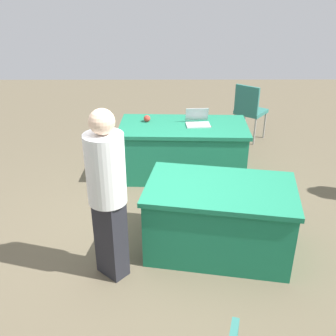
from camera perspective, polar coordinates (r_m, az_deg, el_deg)
The scene contains 8 objects.
ground_plane at distance 4.26m, azimuth -1.99°, elevation -11.44°, with size 14.40×14.40×0.00m, color brown.
table_foreground at distance 5.55m, azimuth 2.18°, elevation 2.65°, with size 1.77×0.94×0.74m.
table_back_left at distance 4.07m, azimuth 7.35°, elevation -7.22°, with size 1.59×1.12×0.74m.
chair_near_front at distance 6.80m, azimuth 11.65°, elevation 8.40°, with size 0.62×0.62×0.97m.
person_attendee_standing at distance 3.48m, azimuth -8.77°, elevation -3.10°, with size 0.48×0.48×1.65m.
laptop_silver at distance 5.44m, azimuth 4.30°, elevation 6.69°, with size 0.33×0.31×0.21m.
yarn_ball at distance 5.53m, azimuth -3.05°, elevation 7.14°, with size 0.09×0.09×0.09m, color #B2382D.
scissors_red at distance 5.43m, azimuth 5.48°, elevation 6.19°, with size 0.18×0.04×0.01m, color red.
Camera 1 is at (-0.13, 3.35, 2.62)m, focal length 42.28 mm.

